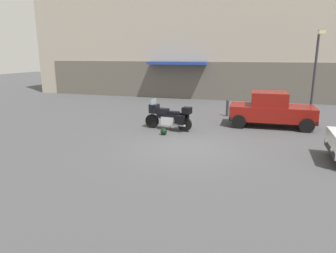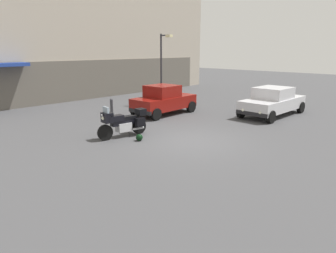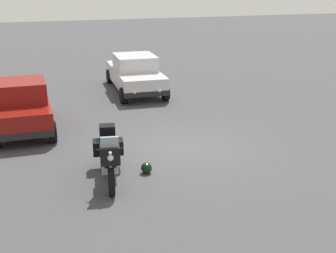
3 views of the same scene
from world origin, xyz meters
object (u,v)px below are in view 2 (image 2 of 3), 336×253
Objects in this scene: helmet at (139,137)px; car_hatchback_near at (164,100)px; car_sedan_far at (273,101)px; streetlamp_curbside at (163,62)px; motorcycle at (123,122)px; bollard_curbside at (112,106)px.

car_hatchback_near is (4.37, 2.91, 0.67)m from helmet.
car_sedan_far is (3.89, -4.57, -0.03)m from car_hatchback_near.
motorcycle is at bearing -147.83° from streetlamp_curbside.
streetlamp_curbside is (6.43, 5.00, 2.62)m from helmet.
bollard_curbside is at bearing -177.39° from streetlamp_curbside.
streetlamp_curbside reaches higher than motorcycle.
car_sedan_far is at bearing -74.56° from streetlamp_curbside.
helmet is at bearing -114.39° from bollard_curbside.
car_sedan_far is 8.88m from bollard_curbside.
bollard_curbside is (-2.19, 1.89, -0.31)m from car_hatchback_near.
streetlamp_curbside is at bearing 2.61° from bollard_curbside.
streetlamp_curbside is at bearing -73.04° from car_sedan_far.
car_sedan_far is at bearing 170.30° from motorcycle.
car_hatchback_near reaches higher than motorcycle.
car_sedan_far is (8.27, -1.66, 0.64)m from helmet.
car_sedan_far is at bearing -50.71° from car_hatchback_near.
bollard_curbside is (2.22, 3.88, -0.12)m from motorcycle.
streetlamp_curbside is 4.82m from bollard_curbside.
helmet is 0.06× the size of streetlamp_curbside.
motorcycle reaches higher than bollard_curbside.
car_hatchback_near reaches higher than car_sedan_far.
helmet is (0.05, -0.93, -0.48)m from motorcycle.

